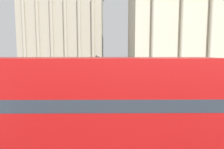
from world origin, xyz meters
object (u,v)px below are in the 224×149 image
Objects in this scene: car_silver at (169,97)px; pedestrian_olive at (78,96)px; traffic_light_near at (37,85)px; pedestrian_yellow at (203,82)px; traffic_light_mid at (97,71)px; plaza_building_right at (206,29)px; car_navy at (25,96)px; pedestrian_black at (81,72)px; plaza_building_left at (64,31)px; traffic_light_far at (152,71)px; double_decker_bus at (68,106)px.

pedestrian_olive reaches higher than car_silver.
pedestrian_yellow is at bearing 37.63° from traffic_light_near.
pedestrian_olive is at bearing -115.81° from traffic_light_mid.
plaza_building_right is at bearing 40.82° from pedestrian_olive.
car_silver is 12.13m from car_navy.
pedestrian_yellow reaches higher than car_navy.
pedestrian_black reaches higher than car_navy.
car_silver is 2.31× the size of pedestrian_yellow.
traffic_light_near is 24.67m from pedestrian_black.
pedestrian_yellow reaches higher than pedestrian_olive.
pedestrian_black is 20.60m from pedestrian_yellow.
car_silver is at bearing -54.16° from pedestrian_black.
plaza_building_left is 49.29m from traffic_light_near.
plaza_building_right reaches higher than traffic_light_mid.
traffic_light_far is 0.76× the size of car_silver.
double_decker_bus is at bearing -74.19° from pedestrian_black.
traffic_light_mid reaches higher than car_silver.
plaza_building_left is at bearing 97.68° from double_decker_bus.
traffic_light_far is at bearing 45.55° from traffic_light_mid.
car_silver is at bearing 47.81° from double_decker_bus.
plaza_building_right is 8.91× the size of traffic_light_near.
plaza_building_left reaches higher than pedestrian_olive.
traffic_light_near is 18.54m from pedestrian_yellow.
car_silver is 2.50× the size of pedestrian_black.
plaza_building_left is at bearing 93.04° from pedestrian_olive.
plaza_building_left is 47.41m from car_silver.
traffic_light_near is 2.28× the size of pedestrian_olive.
traffic_light_far is 1.91× the size of pedestrian_black.
plaza_building_right is 8.44× the size of traffic_light_mid.
traffic_light_near is 0.95× the size of traffic_light_mid.
plaza_building_left is 39.66m from traffic_light_far.
traffic_light_far is at bearing -37.73° from pedestrian_black.
double_decker_bus is 6.25× the size of pedestrian_yellow.
traffic_light_far is (9.32, 13.70, -0.44)m from traffic_light_near.
traffic_light_mid is 2.46× the size of pedestrian_black.
pedestrian_olive is at bearing 96.75° from pedestrian_yellow.
traffic_light_near is 10.47m from car_silver.
double_decker_bus is 3.54× the size of traffic_light_far.
pedestrian_yellow is (23.76, -36.47, -9.63)m from plaza_building_left.
traffic_light_near is at bearing -97.99° from car_silver.
pedestrian_yellow is at bearing 19.35° from traffic_light_mid.
double_decker_bus is 6.77× the size of pedestrian_black.
car_navy is at bearing 86.07° from pedestrian_yellow.
plaza_building_left is 43.08m from traffic_light_mid.
traffic_light_mid is 9.16m from traffic_light_far.
traffic_light_near is 16.57m from traffic_light_far.
plaza_building_right is 42.51m from car_navy.
traffic_light_mid reaches higher than traffic_light_near.
plaza_building_left reaches higher than traffic_light_far.
car_navy is at bearing -167.03° from traffic_light_mid.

